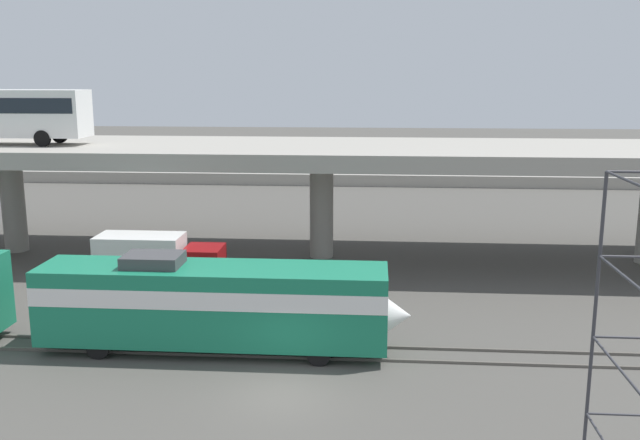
# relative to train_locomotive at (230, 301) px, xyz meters

# --- Properties ---
(ground_plane) EXTENTS (260.00, 260.00, 0.00)m
(ground_plane) POSITION_rel_train_locomotive_xyz_m (2.67, -4.00, -2.19)
(ground_plane) COLOR #4C4944
(rail_strip_near) EXTENTS (110.00, 0.12, 0.12)m
(rail_strip_near) POSITION_rel_train_locomotive_xyz_m (2.67, -0.71, -2.13)
(rail_strip_near) COLOR #59544C
(rail_strip_near) RESTS_ON ground_plane
(rail_strip_far) EXTENTS (110.00, 0.12, 0.12)m
(rail_strip_far) POSITION_rel_train_locomotive_xyz_m (2.67, 0.71, -2.13)
(rail_strip_far) COLOR #59544C
(rail_strip_far) RESTS_ON ground_plane
(train_locomotive) EXTENTS (15.67, 3.04, 4.18)m
(train_locomotive) POSITION_rel_train_locomotive_xyz_m (0.00, 0.00, 0.00)
(train_locomotive) COLOR #197A56
(train_locomotive) RESTS_ON ground_plane
(highway_overpass) EXTENTS (96.00, 11.41, 7.21)m
(highway_overpass) POSITION_rel_train_locomotive_xyz_m (2.67, 16.00, 4.30)
(highway_overpass) COLOR #9E998E
(highway_overpass) RESTS_ON ground_plane
(service_truck_east) EXTENTS (6.80, 2.46, 3.04)m
(service_truck_east) POSITION_rel_train_locomotive_xyz_m (-5.74, 8.25, -0.56)
(service_truck_east) COLOR maroon
(service_truck_east) RESTS_ON ground_plane
(pier_parking_lot) EXTENTS (75.92, 12.40, 1.21)m
(pier_parking_lot) POSITION_rel_train_locomotive_xyz_m (2.67, 51.00, -1.59)
(pier_parking_lot) COLOR #9E998E
(pier_parking_lot) RESTS_ON ground_plane
(parked_car_0) EXTENTS (4.49, 1.99, 1.50)m
(parked_car_0) POSITION_rel_train_locomotive_xyz_m (-4.52, 51.67, -0.20)
(parked_car_0) COLOR #0C4C26
(parked_car_0) RESTS_ON pier_parking_lot
(parked_car_1) EXTENTS (4.52, 1.87, 1.50)m
(parked_car_1) POSITION_rel_train_locomotive_xyz_m (33.56, 49.97, -0.21)
(parked_car_1) COLOR #9E998C
(parked_car_1) RESTS_ON pier_parking_lot
(parked_car_2) EXTENTS (4.45, 1.85, 1.50)m
(parked_car_2) POSITION_rel_train_locomotive_xyz_m (-12.60, 50.46, -0.21)
(parked_car_2) COLOR #9E998C
(parked_car_2) RESTS_ON pier_parking_lot
(parked_car_3) EXTENTS (4.45, 1.99, 1.50)m
(parked_car_3) POSITION_rel_train_locomotive_xyz_m (-28.46, 53.27, -0.21)
(parked_car_3) COLOR silver
(parked_car_3) RESTS_ON pier_parking_lot
(parked_car_4) EXTENTS (4.40, 1.94, 1.50)m
(parked_car_4) POSITION_rel_train_locomotive_xyz_m (19.53, 49.49, -0.21)
(parked_car_4) COLOR navy
(parked_car_4) RESTS_ON pier_parking_lot
(harbor_water) EXTENTS (140.00, 36.00, 0.01)m
(harbor_water) POSITION_rel_train_locomotive_xyz_m (2.67, 74.00, -2.19)
(harbor_water) COLOR #385B7A
(harbor_water) RESTS_ON ground_plane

